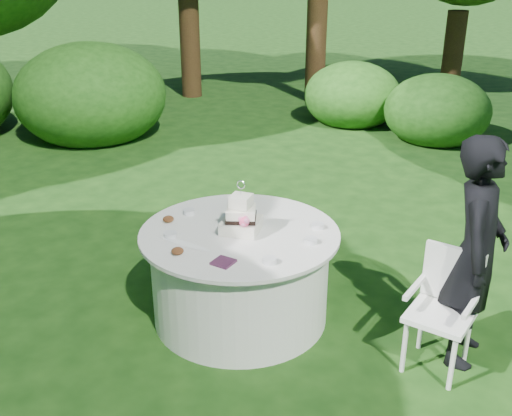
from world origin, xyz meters
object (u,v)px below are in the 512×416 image
at_px(table, 240,274).
at_px(cake, 241,218).
at_px(guest, 476,253).
at_px(napkins, 223,262).
at_px(chair, 445,301).

distance_m(table, cake, 0.50).
relative_size(guest, cake, 4.04).
bearing_deg(cake, guest, 14.24).
bearing_deg(napkins, table, 110.56).
height_order(guest, chair, guest).
bearing_deg(table, napkins, -69.44).
bearing_deg(chair, guest, 58.55).
bearing_deg(guest, chair, 141.71).
distance_m(napkins, guest, 1.76).
bearing_deg(guest, napkins, 115.13).
bearing_deg(cake, chair, 8.36).
xyz_separation_m(table, chair, (1.55, 0.24, 0.13)).
bearing_deg(guest, cake, 97.40).
bearing_deg(table, cake, 48.19).
height_order(guest, cake, guest).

